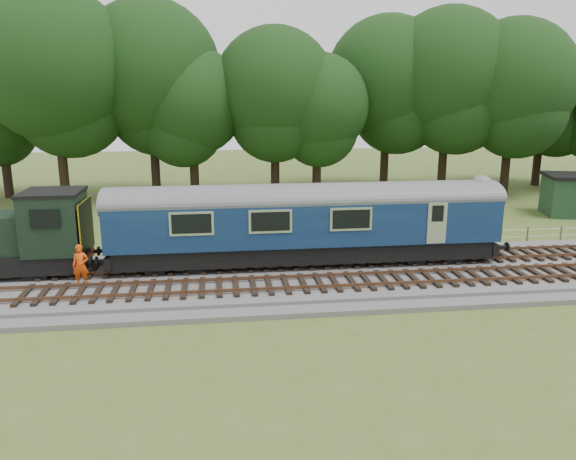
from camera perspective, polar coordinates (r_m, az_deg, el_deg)
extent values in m
plane|color=#485B21|center=(26.72, 12.95, -4.50)|extent=(120.00, 120.00, 0.00)
cube|color=#4C4C4F|center=(26.67, 12.97, -4.14)|extent=(70.00, 7.00, 0.35)
cube|color=brown|center=(27.19, 12.52, -3.07)|extent=(66.50, 0.07, 0.14)
cube|color=brown|center=(28.49, 11.55, -2.25)|extent=(66.50, 0.07, 0.14)
cube|color=brown|center=(24.53, 14.87, -5.07)|extent=(66.50, 0.07, 0.14)
cube|color=brown|center=(25.79, 13.68, -4.06)|extent=(66.50, 0.07, 0.14)
cube|color=black|center=(26.47, 1.81, -1.92)|extent=(17.46, 2.52, 0.85)
cube|color=#0D1F49|center=(26.12, 1.84, 1.09)|extent=(18.00, 2.80, 2.05)
cube|color=yellow|center=(29.01, 19.71, 0.80)|extent=(0.06, 2.74, 1.30)
cube|color=black|center=(28.08, 14.00, -1.83)|extent=(2.60, 2.00, 0.55)
cube|color=black|center=(26.27, -11.24, -2.76)|extent=(2.60, 2.00, 0.55)
cube|color=black|center=(26.72, -22.61, 0.70)|extent=(2.40, 2.55, 2.60)
cube|color=#A10E0C|center=(26.81, -19.86, -2.55)|extent=(0.25, 2.60, 0.55)
cube|color=yellow|center=(26.44, -19.81, 0.37)|extent=(0.06, 2.55, 2.30)
imported|color=#E6490C|center=(24.85, -20.32, -3.41)|extent=(0.66, 0.44, 1.79)
cube|color=#1A3923|center=(43.18, 26.74, 3.09)|extent=(3.87, 3.87, 2.61)
cube|color=black|center=(42.98, 26.94, 4.93)|extent=(4.26, 4.26, 0.21)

